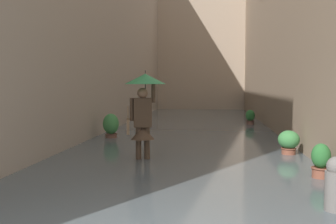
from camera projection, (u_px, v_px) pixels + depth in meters
The scene contains 9 objects.
ground_plane at pixel (192, 132), 14.30m from camera, with size 60.00×60.00×0.00m, color gray.
flood_water at pixel (192, 130), 14.29m from camera, with size 6.44×28.15×0.14m, color #515B60.
building_facade_far at pixel (201, 45), 25.86m from camera, with size 9.24×1.80×8.80m, color tan.
person_wading at pixel (144, 102), 8.20m from camera, with size 0.89×0.89×2.03m.
potted_plant_mid_left at pixel (250, 118), 15.61m from camera, with size 0.37×0.37×0.72m.
potted_plant_far_left at pixel (321, 164), 6.59m from camera, with size 0.32×0.32×0.73m.
potted_plant_near_right at pixel (111, 127), 11.62m from camera, with size 0.48×0.48×0.86m.
potted_plant_near_left at pixel (289, 143), 8.84m from camera, with size 0.49×0.49×0.68m.
mooring_bollard at pixel (336, 189), 4.85m from camera, with size 0.28×0.28×0.83m.
Camera 1 is at (-0.70, 3.15, 1.72)m, focal length 41.37 mm.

